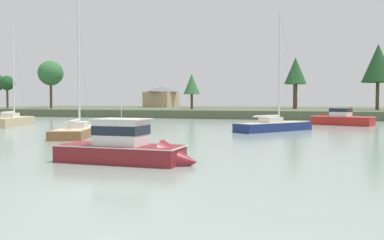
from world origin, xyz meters
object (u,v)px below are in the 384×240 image
Objects in this scene: cruiser_red at (336,121)px; mooring_buoy_red at (132,121)px; cruiser_maroon at (132,153)px; sailboat_wood at (78,133)px; sailboat_sand at (12,124)px; sailboat_navy at (274,128)px.

cruiser_red is 22.18× the size of mooring_buoy_red.
mooring_buoy_red is at bearing 115.63° from cruiser_maroon.
sailboat_wood is (-23.11, -24.95, -0.29)m from cruiser_red.
sailboat_wood is 18.97m from sailboat_sand.
sailboat_navy is 26.38m from mooring_buoy_red.
cruiser_red is 0.68× the size of sailboat_navy.
cruiser_red is 29.65m from mooring_buoy_red.
mooring_buoy_red is (-17.94, 37.39, -0.46)m from cruiser_maroon.
cruiser_maroon is at bearing -107.31° from cruiser_red.
sailboat_navy is 0.98× the size of sailboat_sand.
sailboat_wood is (-16.24, -11.46, -0.02)m from sailboat_navy.
sailboat_wood is 0.96× the size of sailboat_sand.
sailboat_sand reaches higher than sailboat_navy.
sailboat_wood is 31.81× the size of mooring_buoy_red.
cruiser_maroon is (27.46, -22.71, 0.23)m from sailboat_sand.
cruiser_maroon is (11.40, -12.61, 0.26)m from sailboat_wood.
sailboat_wood is 25.63m from mooring_buoy_red.
sailboat_wood is at bearing -132.81° from cruiser_red.
cruiser_red is 0.67× the size of sailboat_sand.
sailboat_sand is (-16.06, 10.11, 0.03)m from sailboat_wood.
sailboat_wood reaches higher than mooring_buoy_red.
sailboat_sand is at bearing -159.25° from cruiser_red.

